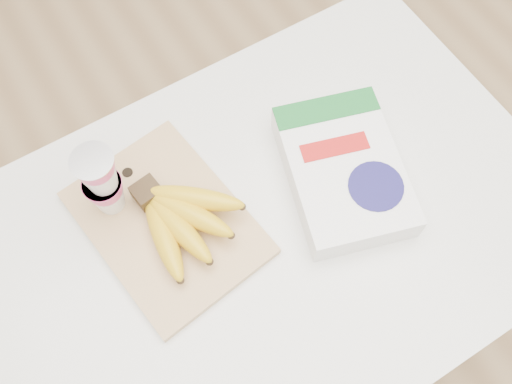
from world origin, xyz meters
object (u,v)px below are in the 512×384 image
Objects in this scene: bananas at (180,218)px; cereal_box at (344,171)px; table at (260,291)px; cutting_board at (167,223)px; yogurt_stack at (102,182)px.

cereal_box is (0.30, -0.07, -0.01)m from bananas.
bananas is 0.31m from cereal_box.
table is at bearing -34.29° from bananas.
bananas is at bearing -175.66° from cereal_box.
table is 0.48m from cereal_box.
cutting_board reaches higher than table.
bananas is at bearing -49.04° from yogurt_stack.
cereal_box is (0.39, -0.17, -0.08)m from yogurt_stack.
yogurt_stack reaches higher than cereal_box.
cereal_box is at bearing -22.82° from cutting_board.
cutting_board is 1.66× the size of bananas.
yogurt_stack is (-0.20, 0.18, 0.52)m from table.
cereal_box reaches higher than cutting_board.
bananas is 0.15m from yogurt_stack.
cutting_board is 0.34m from cereal_box.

